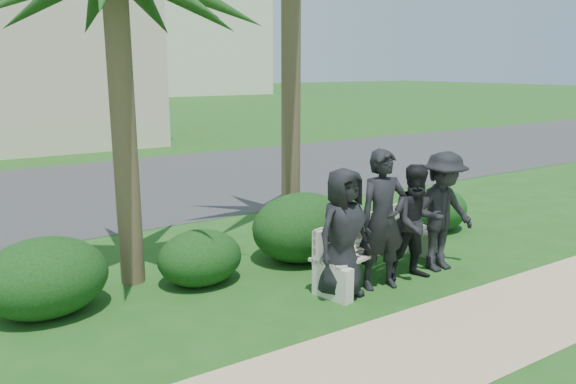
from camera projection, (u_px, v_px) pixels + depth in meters
name	position (u px, v px, depth m)	size (l,w,h in m)	color
ground	(347.00, 285.00, 7.55)	(160.00, 160.00, 0.00)	#1B4C15
footpath	(451.00, 339.00, 6.08)	(30.00, 1.60, 0.01)	tan
asphalt_street	(147.00, 184.00, 14.10)	(160.00, 8.00, 0.01)	#2D2D30
stucco_bldg_right	(25.00, 45.00, 20.96)	(8.40, 8.40, 7.30)	beige
park_bench	(381.00, 248.00, 7.89)	(2.54, 1.11, 0.84)	gray
man_a	(343.00, 233.00, 7.04)	(0.82, 0.53, 1.67)	black
man_b	(383.00, 220.00, 7.31)	(0.68, 0.44, 1.86)	black
man_c	(417.00, 223.00, 7.64)	(0.78, 0.61, 1.60)	black
man_d	(442.00, 212.00, 7.98)	(1.11, 0.64, 1.72)	black
hedge_a	(45.00, 275.00, 6.61)	(1.46, 1.21, 0.95)	black
hedge_b	(200.00, 256.00, 7.57)	(1.16, 0.96, 0.76)	black
hedge_c	(312.00, 230.00, 8.66)	(1.27, 1.05, 0.83)	black
hedge_d	(303.00, 225.00, 8.52)	(1.61, 1.33, 1.05)	black
hedge_f	(436.00, 208.00, 10.06)	(1.21, 1.00, 0.79)	black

